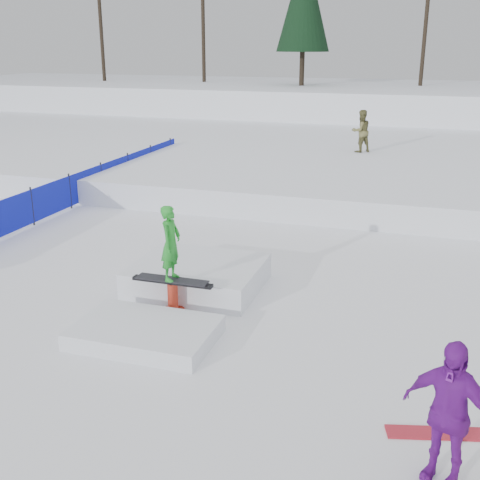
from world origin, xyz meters
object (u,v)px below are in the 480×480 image
(safety_fence, at_px, (70,191))
(spectator_purple, at_px, (447,413))
(walker_olive, at_px, (361,131))
(jib_rail_feature, at_px, (185,287))

(safety_fence, bearing_deg, spectator_purple, -40.35)
(walker_olive, bearing_deg, safety_fence, 7.74)
(spectator_purple, bearing_deg, safety_fence, 161.97)
(spectator_purple, distance_m, jib_rail_feature, 6.27)
(walker_olive, height_order, spectator_purple, walker_olive)
(safety_fence, height_order, walker_olive, walker_olive)
(walker_olive, distance_m, spectator_purple, 17.99)
(walker_olive, distance_m, jib_rail_feature, 13.98)
(safety_fence, distance_m, jib_rail_feature, 8.20)
(jib_rail_feature, bearing_deg, safety_fence, 138.25)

